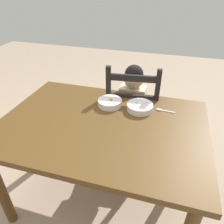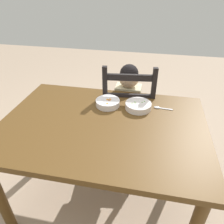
{
  "view_description": "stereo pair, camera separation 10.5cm",
  "coord_description": "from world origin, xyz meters",
  "px_view_note": "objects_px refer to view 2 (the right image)",
  "views": [
    {
      "loc": [
        0.39,
        -1.09,
        1.58
      ],
      "look_at": [
        0.05,
        0.07,
        0.8
      ],
      "focal_mm": 34.35,
      "sensor_mm": 36.0,
      "label": 1
    },
    {
      "loc": [
        0.29,
        -1.12,
        1.58
      ],
      "look_at": [
        0.05,
        0.07,
        0.8
      ],
      "focal_mm": 34.35,
      "sensor_mm": 36.0,
      "label": 2
    }
  ],
  "objects_px": {
    "dining_chair": "(128,116)",
    "spoon": "(160,108)",
    "bowl_of_carrots": "(108,103)",
    "dining_table": "(103,135)",
    "child_figure": "(128,101)",
    "bowl_of_peas": "(138,106)"
  },
  "relations": [
    {
      "from": "dining_table",
      "to": "child_figure",
      "type": "distance_m",
      "value": 0.53
    },
    {
      "from": "dining_chair",
      "to": "bowl_of_carrots",
      "type": "distance_m",
      "value": 0.44
    },
    {
      "from": "spoon",
      "to": "dining_table",
      "type": "bearing_deg",
      "value": -144.48
    },
    {
      "from": "dining_chair",
      "to": "spoon",
      "type": "relative_size",
      "value": 7.28
    },
    {
      "from": "dining_table",
      "to": "child_figure",
      "type": "bearing_deg",
      "value": 79.2
    },
    {
      "from": "dining_chair",
      "to": "bowl_of_carrots",
      "type": "height_order",
      "value": "dining_chair"
    },
    {
      "from": "bowl_of_carrots",
      "to": "dining_chair",
      "type": "bearing_deg",
      "value": 67.96
    },
    {
      "from": "child_figure",
      "to": "bowl_of_carrots",
      "type": "xyz_separation_m",
      "value": [
        -0.11,
        -0.29,
        0.14
      ]
    },
    {
      "from": "dining_table",
      "to": "bowl_of_carrots",
      "type": "height_order",
      "value": "bowl_of_carrots"
    },
    {
      "from": "spoon",
      "to": "bowl_of_carrots",
      "type": "bearing_deg",
      "value": -174.91
    },
    {
      "from": "dining_table",
      "to": "dining_chair",
      "type": "distance_m",
      "value": 0.57
    },
    {
      "from": "dining_chair",
      "to": "dining_table",
      "type": "bearing_deg",
      "value": -101.41
    },
    {
      "from": "bowl_of_carrots",
      "to": "child_figure",
      "type": "bearing_deg",
      "value": 68.79
    },
    {
      "from": "dining_table",
      "to": "dining_chair",
      "type": "bearing_deg",
      "value": 78.59
    },
    {
      "from": "child_figure",
      "to": "spoon",
      "type": "distance_m",
      "value": 0.39
    },
    {
      "from": "bowl_of_carrots",
      "to": "spoon",
      "type": "height_order",
      "value": "bowl_of_carrots"
    },
    {
      "from": "bowl_of_peas",
      "to": "spoon",
      "type": "distance_m",
      "value": 0.16
    },
    {
      "from": "child_figure",
      "to": "dining_table",
      "type": "bearing_deg",
      "value": -100.8
    },
    {
      "from": "bowl_of_carrots",
      "to": "spoon",
      "type": "bearing_deg",
      "value": 5.09
    },
    {
      "from": "dining_table",
      "to": "spoon",
      "type": "distance_m",
      "value": 0.46
    },
    {
      "from": "dining_table",
      "to": "spoon",
      "type": "bearing_deg",
      "value": 35.52
    },
    {
      "from": "bowl_of_carrots",
      "to": "bowl_of_peas",
      "type": "bearing_deg",
      "value": 0.01
    }
  ]
}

